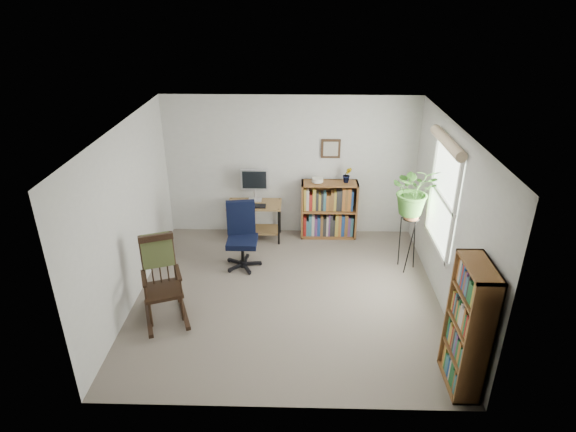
{
  "coord_description": "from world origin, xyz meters",
  "views": [
    {
      "loc": [
        0.16,
        -5.63,
        3.94
      ],
      "look_at": [
        0.0,
        0.4,
        1.05
      ],
      "focal_mm": 30.0,
      "sensor_mm": 36.0,
      "label": 1
    }
  ],
  "objects_px": {
    "office_chair": "(242,237)",
    "tall_bookshelf": "(468,327)",
    "low_bookshelf": "(329,210)",
    "rocking_chair": "(162,280)",
    "desk": "(255,221)"
  },
  "relations": [
    {
      "from": "desk",
      "to": "tall_bookshelf",
      "type": "distance_m",
      "value": 4.17
    },
    {
      "from": "low_bookshelf",
      "to": "rocking_chair",
      "type": "bearing_deg",
      "value": -133.67
    },
    {
      "from": "desk",
      "to": "low_bookshelf",
      "type": "height_order",
      "value": "low_bookshelf"
    },
    {
      "from": "office_chair",
      "to": "low_bookshelf",
      "type": "height_order",
      "value": "office_chair"
    },
    {
      "from": "tall_bookshelf",
      "to": "office_chair",
      "type": "bearing_deg",
      "value": 138.05
    },
    {
      "from": "tall_bookshelf",
      "to": "rocking_chair",
      "type": "bearing_deg",
      "value": 163.0
    },
    {
      "from": "low_bookshelf",
      "to": "tall_bookshelf",
      "type": "xyz_separation_m",
      "value": [
        1.26,
        -3.42,
        0.25
      ]
    },
    {
      "from": "rocking_chair",
      "to": "tall_bookshelf",
      "type": "bearing_deg",
      "value": -37.6
    },
    {
      "from": "office_chair",
      "to": "rocking_chair",
      "type": "xyz_separation_m",
      "value": [
        -0.87,
        -1.29,
        0.05
      ]
    },
    {
      "from": "desk",
      "to": "low_bookshelf",
      "type": "bearing_deg",
      "value": 5.45
    },
    {
      "from": "desk",
      "to": "rocking_chair",
      "type": "height_order",
      "value": "rocking_chair"
    },
    {
      "from": "office_chair",
      "to": "tall_bookshelf",
      "type": "xyz_separation_m",
      "value": [
        2.63,
        -2.36,
        0.23
      ]
    },
    {
      "from": "rocking_chair",
      "to": "tall_bookshelf",
      "type": "distance_m",
      "value": 3.66
    },
    {
      "from": "low_bookshelf",
      "to": "tall_bookshelf",
      "type": "bearing_deg",
      "value": -69.76
    },
    {
      "from": "rocking_chair",
      "to": "office_chair",
      "type": "bearing_deg",
      "value": 35.29
    }
  ]
}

